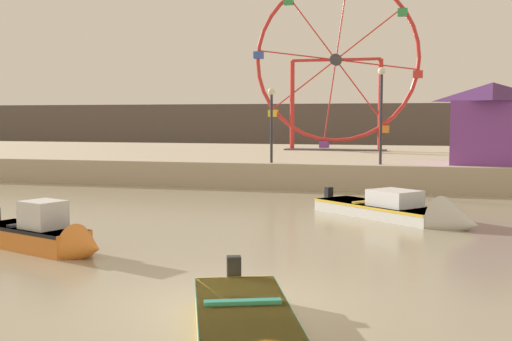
{
  "coord_description": "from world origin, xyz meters",
  "views": [
    {
      "loc": [
        3.16,
        -10.3,
        3.13
      ],
      "look_at": [
        -2.4,
        10.58,
        1.37
      ],
      "focal_mm": 45.82,
      "sensor_mm": 36.0,
      "label": 1
    }
  ],
  "objects_px": {
    "carnival_booth_purple_stall": "(492,122)",
    "promenade_lamp_near": "(271,113)",
    "promenade_lamp_far": "(381,102)",
    "ferris_wheel_red_frame": "(336,63)",
    "motorboat_pale_grey": "(409,213)",
    "motorboat_orange_hull": "(47,235)"
  },
  "relations": [
    {
      "from": "carnival_booth_purple_stall",
      "to": "promenade_lamp_near",
      "type": "relative_size",
      "value": 1.16
    },
    {
      "from": "promenade_lamp_far",
      "to": "promenade_lamp_near",
      "type": "bearing_deg",
      "value": -176.81
    },
    {
      "from": "promenade_lamp_far",
      "to": "ferris_wheel_red_frame",
      "type": "bearing_deg",
      "value": 107.24
    },
    {
      "from": "carnival_booth_purple_stall",
      "to": "promenade_lamp_far",
      "type": "xyz_separation_m",
      "value": [
        -4.59,
        -1.18,
        0.87
      ]
    },
    {
      "from": "ferris_wheel_red_frame",
      "to": "carnival_booth_purple_stall",
      "type": "relative_size",
      "value": 2.73
    },
    {
      "from": "carnival_booth_purple_stall",
      "to": "promenade_lamp_far",
      "type": "height_order",
      "value": "promenade_lamp_far"
    },
    {
      "from": "ferris_wheel_red_frame",
      "to": "motorboat_pale_grey",
      "type": "bearing_deg",
      "value": -75.69
    },
    {
      "from": "motorboat_pale_grey",
      "to": "promenade_lamp_far",
      "type": "relative_size",
      "value": 1.33
    },
    {
      "from": "promenade_lamp_far",
      "to": "motorboat_pale_grey",
      "type": "bearing_deg",
      "value": -79.87
    },
    {
      "from": "promenade_lamp_near",
      "to": "motorboat_orange_hull",
      "type": "bearing_deg",
      "value": -97.05
    },
    {
      "from": "carnival_booth_purple_stall",
      "to": "promenade_lamp_near",
      "type": "distance_m",
      "value": 9.45
    },
    {
      "from": "motorboat_orange_hull",
      "to": "ferris_wheel_red_frame",
      "type": "distance_m",
      "value": 27.38
    },
    {
      "from": "motorboat_pale_grey",
      "to": "promenade_lamp_near",
      "type": "bearing_deg",
      "value": 167.36
    },
    {
      "from": "promenade_lamp_near",
      "to": "promenade_lamp_far",
      "type": "height_order",
      "value": "promenade_lamp_far"
    },
    {
      "from": "ferris_wheel_red_frame",
      "to": "promenade_lamp_near",
      "type": "bearing_deg",
      "value": -95.74
    },
    {
      "from": "motorboat_orange_hull",
      "to": "promenade_lamp_near",
      "type": "height_order",
      "value": "promenade_lamp_near"
    },
    {
      "from": "promenade_lamp_near",
      "to": "ferris_wheel_red_frame",
      "type": "bearing_deg",
      "value": 84.26
    },
    {
      "from": "promenade_lamp_near",
      "to": "motorboat_pale_grey",
      "type": "bearing_deg",
      "value": -52.22
    },
    {
      "from": "motorboat_pale_grey",
      "to": "motorboat_orange_hull",
      "type": "bearing_deg",
      "value": -100.46
    },
    {
      "from": "motorboat_pale_grey",
      "to": "ferris_wheel_red_frame",
      "type": "relative_size",
      "value": 0.52
    },
    {
      "from": "motorboat_orange_hull",
      "to": "motorboat_pale_grey",
      "type": "relative_size",
      "value": 0.72
    },
    {
      "from": "motorboat_orange_hull",
      "to": "motorboat_pale_grey",
      "type": "xyz_separation_m",
      "value": [
        8.06,
        6.75,
        -0.11
      ]
    }
  ]
}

